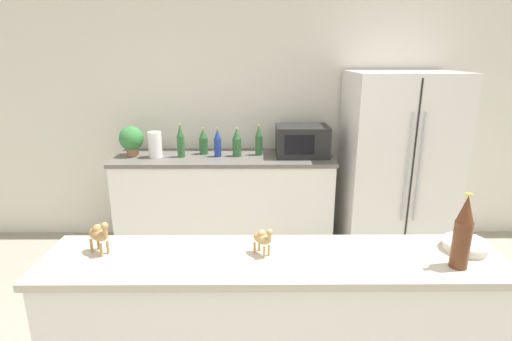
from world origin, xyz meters
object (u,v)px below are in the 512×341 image
Objects in this scene: refrigerator at (397,166)px; camel_figurine at (99,234)px; potted_plant at (131,139)px; camel_figurine_second at (263,238)px; back_bottle_0 at (259,141)px; microwave at (302,141)px; paper_towel_roll at (155,145)px; back_bottle_4 at (204,142)px; back_bottle_1 at (218,143)px; fruit_bowl at (466,245)px; back_bottle_3 at (181,141)px; wine_bottle at (463,233)px; back_bottle_2 at (237,143)px.

refrigerator is 2.77m from camel_figurine.
camel_figurine_second is at bearing -59.35° from potted_plant.
back_bottle_0 is 2.12m from camel_figurine.
potted_plant is 1.66× the size of camel_figurine.
potted_plant is 0.58× the size of microwave.
back_bottle_4 is (0.43, 0.13, 0.00)m from paper_towel_roll.
camel_figurine is (-0.38, -1.93, 0.00)m from back_bottle_1.
back_bottle_4 reaches higher than fruit_bowl.
fruit_bowl is at bearing -64.27° from back_bottle_0.
back_bottle_3 is (-1.12, -0.05, 0.01)m from microwave.
potted_plant is 0.80m from back_bottle_1.
refrigerator is 2.29m from camel_figurine_second.
wine_bottle is at bearing -78.33° from microwave.
paper_towel_roll is at bearing -14.26° from potted_plant.
back_bottle_0 is at bearing -4.70° from back_bottle_4.
back_bottle_4 is (-0.93, 0.06, -0.02)m from microwave.
back_bottle_0 is 2.00m from camel_figurine_second.
wine_bottle reaches higher than back_bottle_4.
refrigerator is at bearing -2.07° from back_bottle_1.
back_bottle_2 is 2.24m from fruit_bowl.
back_bottle_1 is 1.07× the size of back_bottle_4.
back_bottle_3 is at bearing 127.20° from wine_bottle.
back_bottle_4 is 1.19× the size of fruit_bowl.
back_bottle_0 is 2.03× the size of camel_figurine_second.
potted_plant is at bearing -179.76° from microwave.
back_bottle_4 is 0.74× the size of wine_bottle.
back_bottle_1 is at bearing 120.59° from wine_bottle.
paper_towel_roll is 0.82× the size of back_bottle_0.
potted_plant is 1.04× the size of back_bottle_2.
back_bottle_2 is 2.32m from wine_bottle.
back_bottle_4 is at bearing 175.30° from back_bottle_0.
fruit_bowl is 1.48× the size of camel_figurine_second.
back_bottle_0 is at bearing 4.94° from paper_towel_roll.
back_bottle_0 reaches higher than microwave.
back_bottle_3 reaches higher than camel_figurine_second.
back_bottle_2 is at bearing -167.50° from back_bottle_0.
refrigerator is 6.31× the size of back_bottle_1.
potted_plant is at bearing -174.21° from back_bottle_4.
potted_plant is 0.90× the size of back_bottle_3.
microwave is 0.61m from back_bottle_2.
microwave is 1.55× the size of back_bottle_3.
back_bottle_1 is (-0.38, -0.06, -0.01)m from back_bottle_0.
microwave is at bearing 3.00° from back_bottle_1.
back_bottle_4 is (-0.52, 0.04, -0.02)m from back_bottle_0.
back_bottle_3 is at bearing -177.31° from back_bottle_2.
camel_figurine reaches higher than camel_figurine_second.
back_bottle_0 is 2.18m from fruit_bowl.
camel_figurine is at bearing -105.93° from back_bottle_2.
microwave is at bearing -2.42° from back_bottle_0.
back_bottle_4 is 1.76× the size of camel_figurine_second.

